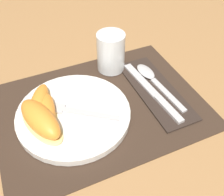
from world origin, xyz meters
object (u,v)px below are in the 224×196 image
object	(u,v)px
juice_glass	(111,54)
knife	(153,92)
citrus_wedge_0	(39,105)
citrus_wedge_2	(41,120)
citrus_wedge_1	(46,111)
fork	(67,110)
plate	(74,114)
spoon	(151,77)

from	to	relation	value
juice_glass	knife	distance (m)	0.15
citrus_wedge_0	citrus_wedge_2	bearing A→B (deg)	-97.40
citrus_wedge_1	fork	bearing A→B (deg)	-5.01
knife	citrus_wedge_0	xyz separation A→B (m)	(-0.26, 0.04, 0.02)
plate	citrus_wedge_0	distance (m)	0.08
plate	citrus_wedge_1	distance (m)	0.06
fork	citrus_wedge_2	distance (m)	0.07
juice_glass	knife	size ratio (longest dim) A/B	0.44
fork	citrus_wedge_0	world-z (taller)	citrus_wedge_0
spoon	citrus_wedge_0	distance (m)	0.29
plate	fork	xyz separation A→B (m)	(-0.01, 0.01, 0.01)
fork	citrus_wedge_0	xyz separation A→B (m)	(-0.05, 0.03, 0.01)
citrus_wedge_1	citrus_wedge_2	xyz separation A→B (m)	(-0.02, -0.02, 0.01)
plate	citrus_wedge_2	xyz separation A→B (m)	(-0.07, -0.01, 0.03)
knife	citrus_wedge_1	xyz separation A→B (m)	(-0.25, 0.02, 0.02)
citrus_wedge_1	citrus_wedge_0	bearing A→B (deg)	114.12
knife	citrus_wedge_2	world-z (taller)	citrus_wedge_2
citrus_wedge_0	juice_glass	bearing A→B (deg)	23.60
plate	citrus_wedge_2	world-z (taller)	citrus_wedge_2
knife	plate	bearing A→B (deg)	177.87
juice_glass	citrus_wedge_0	xyz separation A→B (m)	(-0.21, -0.09, -0.01)
citrus_wedge_0	spoon	bearing A→B (deg)	1.20
plate	fork	bearing A→B (deg)	145.10
knife	citrus_wedge_0	bearing A→B (deg)	170.94
spoon	citrus_wedge_1	xyz separation A→B (m)	(-0.27, -0.03, 0.02)
citrus_wedge_2	juice_glass	bearing A→B (deg)	32.71
juice_glass	fork	bearing A→B (deg)	-142.67
plate	citrus_wedge_0	bearing A→B (deg)	152.15
juice_glass	spoon	bearing A→B (deg)	-49.10
fork	citrus_wedge_2	size ratio (longest dim) A/B	1.21
plate	citrus_wedge_2	bearing A→B (deg)	-169.87
juice_glass	knife	world-z (taller)	juice_glass
spoon	plate	bearing A→B (deg)	-169.59
fork	citrus_wedge_1	distance (m)	0.05
plate	citrus_wedge_0	world-z (taller)	citrus_wedge_0
knife	citrus_wedge_0	size ratio (longest dim) A/B	1.68
knife	juice_glass	bearing A→B (deg)	111.03
spoon	citrus_wedge_1	size ratio (longest dim) A/B	1.54
knife	citrus_wedge_1	bearing A→B (deg)	175.76
juice_glass	citrus_wedge_2	size ratio (longest dim) A/B	0.72
citrus_wedge_2	citrus_wedge_1	bearing A→B (deg)	55.56
juice_glass	fork	size ratio (longest dim) A/B	0.59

